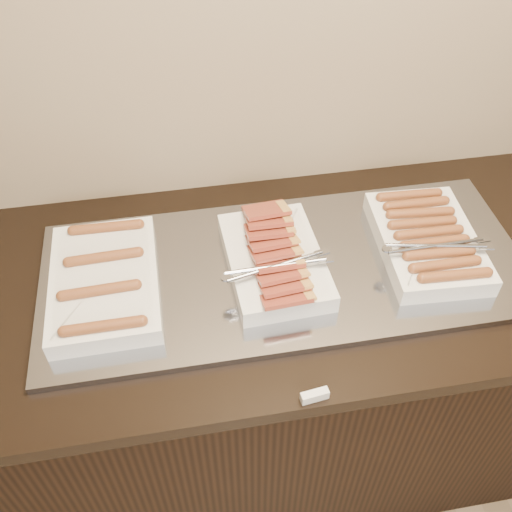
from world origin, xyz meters
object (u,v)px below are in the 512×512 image
(warming_tray, at_px, (285,269))
(dish_center, at_px, (275,259))
(dish_left, at_px, (105,281))
(counter, at_px, (273,371))
(dish_right, at_px, (428,240))

(warming_tray, distance_m, dish_center, 0.05)
(warming_tray, bearing_deg, dish_center, -171.42)
(warming_tray, xyz_separation_m, dish_left, (-0.44, 0.00, 0.04))
(counter, height_order, warming_tray, warming_tray)
(warming_tray, relative_size, dish_right, 3.28)
(dish_center, bearing_deg, dish_left, 176.92)
(counter, relative_size, dish_right, 5.64)
(warming_tray, xyz_separation_m, dish_right, (0.36, -0.00, 0.04))
(counter, bearing_deg, dish_right, -0.59)
(counter, relative_size, dish_center, 5.70)
(dish_left, height_order, dish_center, dish_center)
(dish_left, distance_m, dish_right, 0.80)
(dish_center, height_order, dish_right, dish_center)
(counter, relative_size, dish_left, 5.49)
(counter, height_order, dish_right, dish_right)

